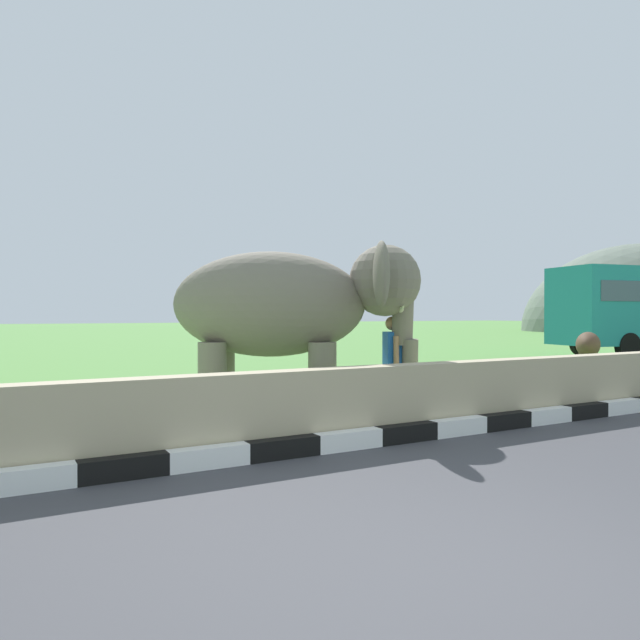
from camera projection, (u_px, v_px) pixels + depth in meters
ground_plane at (532, 593)px, 3.58m from camera, size 220.00×220.00×0.00m
asphalt_road at (532, 592)px, 3.58m from camera, size 120.00×7.36×0.01m
striped_curb at (247, 453)px, 6.67m from camera, size 16.20×0.20×0.24m
barrier_parapet at (399, 401)px, 8.07m from camera, size 28.00×0.36×1.00m
elephant at (292, 306)px, 9.54m from camera, size 3.96×3.42×2.82m
person_handler at (392, 361)px, 9.73m from camera, size 0.37×0.62×1.66m
cow_near at (588, 345)px, 15.44m from camera, size 1.78×1.44×1.23m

